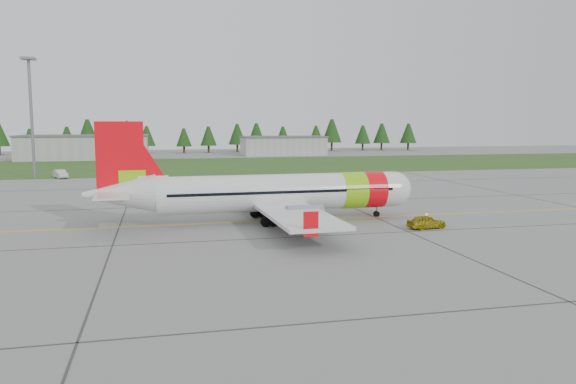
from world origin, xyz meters
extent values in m
plane|color=gray|center=(0.00, 0.00, 0.00)|extent=(320.00, 320.00, 0.00)
cylinder|color=silver|center=(0.23, 7.82, 2.83)|extent=(23.83, 4.17, 3.56)
sphere|color=silver|center=(12.10, 8.13, 2.83)|extent=(3.56, 3.56, 3.56)
cone|color=silver|center=(-14.84, 7.43, 3.15)|extent=(6.48, 3.73, 3.56)
cube|color=black|center=(12.38, 8.13, 3.15)|extent=(1.52, 2.41, 0.51)
cylinder|color=#8AD810|center=(7.54, 8.01, 2.83)|extent=(2.47, 3.70, 3.64)
cylinder|color=#F30812|center=(9.73, 8.07, 2.83)|extent=(2.10, 3.69, 3.64)
cube|color=silver|center=(-0.23, 7.81, 1.83)|extent=(5.77, 29.35, 0.33)
cube|color=#F30812|center=(-1.51, 22.31, 2.33)|extent=(1.10, 0.19, 1.83)
cube|color=#F30812|center=(-0.77, -6.73, 2.33)|extent=(1.10, 0.19, 1.83)
cylinder|color=gray|center=(1.01, 12.87, 1.32)|extent=(3.34, 2.00, 1.92)
cylinder|color=gray|center=(1.27, 2.82, 1.32)|extent=(3.34, 2.00, 1.92)
cube|color=#F30812|center=(-14.65, 7.44, 6.21)|extent=(4.21, 0.44, 6.94)
cube|color=#8AD810|center=(-13.65, 7.46, 4.20)|extent=(2.38, 0.44, 2.19)
cube|color=silver|center=(-15.29, 7.42, 3.38)|extent=(3.19, 10.58, 0.20)
cylinder|color=slate|center=(10.28, 8.08, 0.64)|extent=(0.16, 0.16, 1.28)
cylinder|color=black|center=(10.28, 8.08, 0.31)|extent=(0.63, 0.27, 0.62)
cylinder|color=slate|center=(-1.20, 10.34, 0.87)|extent=(0.20, 0.20, 1.74)
cylinder|color=black|center=(-1.57, 10.33, 0.47)|extent=(0.96, 0.44, 0.95)
cylinder|color=slate|center=(-1.07, 5.23, 0.87)|extent=(0.20, 0.20, 1.74)
cylinder|color=black|center=(-1.44, 5.22, 0.47)|extent=(0.96, 0.44, 0.95)
imported|color=yellow|center=(12.27, 1.06, 1.79)|extent=(1.39, 1.58, 3.59)
imported|color=silver|center=(-27.87, 58.09, 2.24)|extent=(2.03, 1.98, 4.49)
cube|color=#30561E|center=(0.00, 82.00, 0.01)|extent=(320.00, 50.00, 0.03)
cube|color=gold|center=(0.00, 8.00, 0.01)|extent=(120.00, 0.25, 0.02)
cube|color=#A8A8A3|center=(-30.00, 110.00, 3.00)|extent=(32.00, 14.00, 6.00)
cube|color=#A8A8A3|center=(25.00, 118.00, 2.60)|extent=(24.00, 12.00, 5.20)
cylinder|color=slate|center=(-32.00, 58.00, 10.00)|extent=(0.50, 0.50, 20.00)
camera|label=1|loc=(-11.33, -44.98, 9.57)|focal=35.00mm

